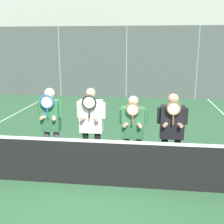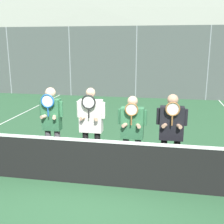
{
  "view_description": "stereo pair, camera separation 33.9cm",
  "coord_description": "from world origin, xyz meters",
  "px_view_note": "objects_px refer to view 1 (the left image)",
  "views": [
    {
      "loc": [
        1.05,
        -5.01,
        2.76
      ],
      "look_at": [
        0.33,
        0.83,
        1.31
      ],
      "focal_mm": 45.0,
      "sensor_mm": 36.0,
      "label": 1
    },
    {
      "loc": [
        1.39,
        -4.96,
        2.76
      ],
      "look_at": [
        0.33,
        0.83,
        1.31
      ],
      "focal_mm": 45.0,
      "sensor_mm": 36.0,
      "label": 2
    }
  ],
  "objects_px": {
    "player_rightmost": "(172,128)",
    "car_left_of_center": "(128,73)",
    "car_far_left": "(47,73)",
    "player_center_left": "(91,123)",
    "player_center_right": "(133,129)",
    "player_leftmost": "(51,122)",
    "car_center": "(213,75)"
  },
  "relations": [
    {
      "from": "player_center_right",
      "to": "player_rightmost",
      "type": "xyz_separation_m",
      "value": [
        0.8,
        -0.04,
        0.05
      ]
    },
    {
      "from": "player_center_right",
      "to": "car_left_of_center",
      "type": "xyz_separation_m",
      "value": [
        -0.97,
        12.49,
        -0.14
      ]
    },
    {
      "from": "player_center_right",
      "to": "player_rightmost",
      "type": "distance_m",
      "value": 0.8
    },
    {
      "from": "player_center_left",
      "to": "car_center",
      "type": "height_order",
      "value": "player_center_left"
    },
    {
      "from": "player_rightmost",
      "to": "car_center",
      "type": "bearing_deg",
      "value": 74.01
    },
    {
      "from": "player_rightmost",
      "to": "car_left_of_center",
      "type": "distance_m",
      "value": 12.66
    },
    {
      "from": "player_center_left",
      "to": "player_rightmost",
      "type": "distance_m",
      "value": 1.7
    },
    {
      "from": "player_center_left",
      "to": "player_center_right",
      "type": "relative_size",
      "value": 1.08
    },
    {
      "from": "player_leftmost",
      "to": "car_left_of_center",
      "type": "relative_size",
      "value": 0.38
    },
    {
      "from": "player_center_right",
      "to": "player_rightmost",
      "type": "relative_size",
      "value": 0.96
    },
    {
      "from": "player_center_left",
      "to": "player_center_right",
      "type": "xyz_separation_m",
      "value": [
        0.9,
        -0.07,
        -0.07
      ]
    },
    {
      "from": "car_far_left",
      "to": "player_center_left",
      "type": "bearing_deg",
      "value": -66.21
    },
    {
      "from": "player_center_left",
      "to": "car_left_of_center",
      "type": "height_order",
      "value": "player_center_left"
    },
    {
      "from": "player_center_left",
      "to": "car_far_left",
      "type": "relative_size",
      "value": 0.45
    },
    {
      "from": "car_far_left",
      "to": "car_left_of_center",
      "type": "xyz_separation_m",
      "value": [
        5.17,
        0.53,
        -0.03
      ]
    },
    {
      "from": "player_center_right",
      "to": "car_center",
      "type": "relative_size",
      "value": 0.4
    },
    {
      "from": "car_far_left",
      "to": "car_left_of_center",
      "type": "height_order",
      "value": "car_far_left"
    },
    {
      "from": "player_center_left",
      "to": "car_center",
      "type": "relative_size",
      "value": 0.43
    },
    {
      "from": "player_leftmost",
      "to": "player_center_left",
      "type": "distance_m",
      "value": 0.9
    },
    {
      "from": "player_leftmost",
      "to": "player_center_right",
      "type": "height_order",
      "value": "player_leftmost"
    },
    {
      "from": "player_rightmost",
      "to": "player_leftmost",
      "type": "bearing_deg",
      "value": 177.26
    },
    {
      "from": "player_leftmost",
      "to": "car_center",
      "type": "relative_size",
      "value": 0.42
    },
    {
      "from": "car_center",
      "to": "player_center_left",
      "type": "bearing_deg",
      "value": -113.24
    },
    {
      "from": "player_center_right",
      "to": "car_far_left",
      "type": "xyz_separation_m",
      "value": [
        -6.14,
        11.96,
        -0.11
      ]
    },
    {
      "from": "car_far_left",
      "to": "car_left_of_center",
      "type": "relative_size",
      "value": 0.87
    },
    {
      "from": "car_center",
      "to": "car_left_of_center",
      "type": "bearing_deg",
      "value": 176.78
    },
    {
      "from": "player_leftmost",
      "to": "car_left_of_center",
      "type": "distance_m",
      "value": 12.44
    },
    {
      "from": "player_leftmost",
      "to": "player_center_left",
      "type": "xyz_separation_m",
      "value": [
        0.9,
        -0.01,
        0.01
      ]
    },
    {
      "from": "player_center_left",
      "to": "car_left_of_center",
      "type": "distance_m",
      "value": 12.42
    },
    {
      "from": "player_center_right",
      "to": "car_left_of_center",
      "type": "bearing_deg",
      "value": 94.43
    },
    {
      "from": "player_center_left",
      "to": "car_center",
      "type": "bearing_deg",
      "value": 66.76
    },
    {
      "from": "car_left_of_center",
      "to": "car_center",
      "type": "distance_m",
      "value": 5.28
    }
  ]
}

